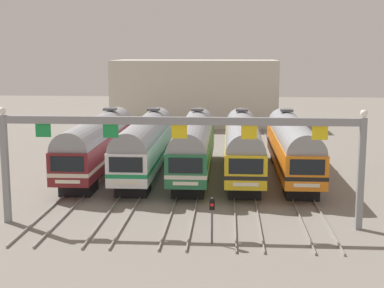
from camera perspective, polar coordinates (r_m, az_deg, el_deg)
The scene contains 10 objects.
ground_plane at distance 46.53m, azimuth 0.20°, elevation -3.21°, with size 160.00×160.00×0.00m, color gray.
track_bed at distance 63.18m, azimuth 1.16°, elevation 0.25°, with size 17.51×70.00×0.15m.
commuter_train_maroon at distance 47.18m, azimuth -9.55°, elevation 0.16°, with size 2.88×18.06×5.05m.
commuter_train_white at distance 46.43m, azimuth -4.74°, elevation 0.11°, with size 2.88×18.06×5.05m.
commuter_train_green at distance 46.01m, azimuth 0.20°, elevation 0.06°, with size 2.88×18.06×5.05m.
commuter_train_yellow at distance 45.94m, azimuth 5.19°, elevation 0.00°, with size 2.88×18.06×5.05m.
commuter_train_orange at distance 46.21m, azimuth 10.15°, elevation -0.05°, with size 2.88×18.06×5.05m.
catenary_gantry at distance 32.31m, azimuth -1.29°, elevation 0.59°, with size 21.25×0.44×6.97m.
yard_signal_mast at distance 30.06m, azimuth 2.06°, elevation -6.87°, with size 0.28×0.35×2.53m.
maintenance_building at distance 78.29m, azimuth 0.35°, elevation 5.27°, with size 22.27×10.00×8.92m, color beige.
Camera 1 is at (2.83, -45.30, 10.25)m, focal length 52.43 mm.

